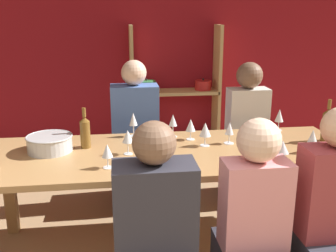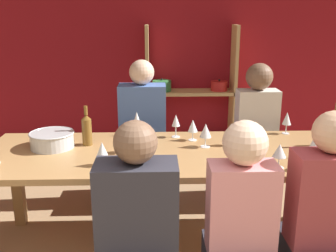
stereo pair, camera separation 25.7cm
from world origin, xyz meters
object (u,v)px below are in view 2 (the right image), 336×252
Objects in this scene: shelf_unit at (193,111)px; mixing_bowl at (52,139)px; wine_glass_white_d at (287,119)px; dining_table at (168,162)px; wine_glass_white_b at (206,131)px; cell_phone at (233,166)px; person_far_a at (143,151)px; wine_bottle_dark at (87,129)px; wine_glass_red_d at (193,126)px; wine_glass_empty_b at (280,151)px; wine_bottle_amber at (332,150)px; wine_glass_red_a at (137,119)px; wine_glass_red_b at (176,121)px; person_near_b at (320,247)px; wine_glass_red_c at (102,150)px; wine_glass_white_e at (315,142)px; person_far_b at (255,150)px; person_near_a at (239,249)px; wine_glass_empty_a at (231,131)px; wine_bottle_green at (334,129)px; wine_glass_empty_c at (126,136)px.

mixing_bowl is (-1.15, -1.76, 0.24)m from shelf_unit.
dining_table is at bearing -157.82° from wine_glass_white_d.
mixing_bowl is at bearing -171.02° from wine_glass_white_d.
wine_glass_white_b is 0.73m from wine_glass_white_d.
person_far_a reaches higher than cell_phone.
wine_glass_red_d is (0.76, 0.08, -0.01)m from wine_bottle_dark.
wine_glass_empty_b is 0.93× the size of cell_phone.
wine_glass_red_a is at bearing 148.83° from wine_bottle_amber.
person_near_b reaches higher than wine_glass_red_b.
shelf_unit reaches higher than person_near_b.
wine_glass_red_d is (-0.08, 0.15, -0.01)m from wine_glass_white_b.
wine_glass_red_b reaches higher than wine_glass_empty_b.
person_near_b is at bearing -97.25° from wine_glass_white_d.
wine_glass_red_b is at bearing 49.66° from wine_glass_red_c.
person_far_a is (-0.59, 1.06, -0.28)m from cell_phone.
wine_glass_white_e reaches higher than wine_glass_red_d.
person_far_b reaches higher than person_near_b.
person_near_a is 0.92× the size of person_far_b.
wine_glass_empty_a is (0.10, -1.76, 0.29)m from shelf_unit.
mixing_bowl is at bearing 138.31° from wine_glass_red_c.
wine_glass_empty_a is at bearing 177.10° from wine_bottle_green.
wine_bottle_dark is at bearing 161.83° from wine_bottle_amber.
wine_glass_empty_b is at bearing -47.04° from wine_glass_red_b.
mixing_bowl is 1.26m from cell_phone.
wine_glass_empty_a is 1.08× the size of wine_glass_red_c.
person_far_b reaches higher than person_near_a.
person_near_a is (-0.61, -0.36, -0.43)m from wine_bottle_amber.
wine_glass_red_b is (-0.38, 0.21, 0.01)m from wine_glass_empty_a.
wine_bottle_amber is 0.27× the size of person_near_b.
wine_glass_red_c is (-1.58, -0.32, -0.02)m from wine_bottle_green.
wine_glass_empty_b is at bearing 83.04° from person_far_b.
dining_table is 7.88× the size of wine_bottle_amber.
wine_glass_empty_b is 0.87× the size of wine_glass_red_b.
shelf_unit is at bearing -116.17° from person_far_a.
person_near_a is at bearing 73.28° from person_far_b.
person_far_a is at bearing 128.41° from wine_glass_empty_b.
wine_glass_empty_a is 0.14× the size of person_near_a.
wine_glass_empty_c is at bearing 174.11° from wine_glass_white_e.
cell_phone is at bearing 133.89° from person_near_b.
person_near_b is at bearing -71.42° from wine_glass_empty_b.
mixing_bowl is 1.83m from wine_bottle_amber.
shelf_unit is 1.78m from wine_glass_empty_a.
wine_bottle_dark reaches higher than wine_glass_red_b.
wine_bottle_amber is 0.97m from wine_glass_red_d.
wine_glass_red_b is at bearing -100.10° from shelf_unit.
wine_glass_red_a is at bearing 156.24° from wine_glass_white_e.
wine_glass_white_b is at bearing 17.39° from dining_table.
mixing_bowl is 1.25m from wine_glass_empty_a.
wine_bottle_green is 0.87m from cell_phone.
wine_glass_white_d is at bearing 24.99° from wine_glass_red_c.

